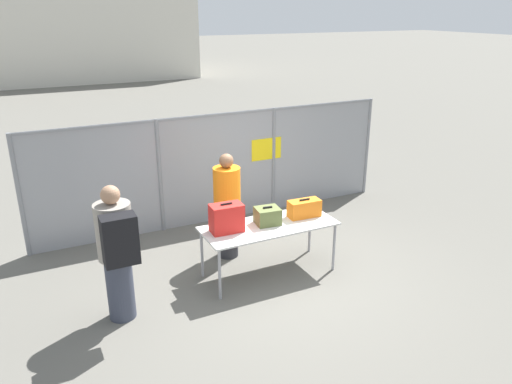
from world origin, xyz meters
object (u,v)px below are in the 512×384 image
at_px(traveler_hooded, 117,250).
at_px(utility_trailer, 265,148).
at_px(inspection_table, 269,229).
at_px(suitcase_olive, 268,216).
at_px(suitcase_red, 227,218).
at_px(suitcase_orange, 304,208).
at_px(security_worker_near, 227,205).

xyz_separation_m(traveler_hooded, utility_trailer, (4.53, 4.99, -0.55)).
height_order(inspection_table, suitcase_olive, suitcase_olive).
bearing_deg(suitcase_red, utility_trailer, 57.44).
relative_size(inspection_table, suitcase_orange, 3.96).
xyz_separation_m(suitcase_olive, suitcase_orange, (0.60, -0.01, 0.01)).
bearing_deg(inspection_table, suitcase_red, 173.60).
height_order(suitcase_orange, utility_trailer, suitcase_orange).
bearing_deg(utility_trailer, suitcase_red, -122.56).
height_order(suitcase_orange, security_worker_near, security_worker_near).
bearing_deg(suitcase_red, suitcase_orange, -1.12).
height_order(security_worker_near, utility_trailer, security_worker_near).
relative_size(suitcase_olive, suitcase_orange, 0.75).
bearing_deg(traveler_hooded, suitcase_red, 15.58).
distance_m(inspection_table, suitcase_orange, 0.63).
height_order(suitcase_olive, security_worker_near, security_worker_near).
height_order(suitcase_red, security_worker_near, security_worker_near).
relative_size(suitcase_red, utility_trailer, 0.10).
bearing_deg(suitcase_orange, traveler_hooded, -174.37).
bearing_deg(utility_trailer, suitcase_orange, -110.64).
xyz_separation_m(suitcase_orange, utility_trailer, (1.78, 4.72, -0.48)).
bearing_deg(utility_trailer, traveler_hooded, -132.25).
distance_m(suitcase_orange, traveler_hooded, 2.77).
relative_size(suitcase_olive, security_worker_near, 0.22).
bearing_deg(suitcase_orange, inspection_table, -175.70).
distance_m(suitcase_olive, security_worker_near, 0.78).
bearing_deg(suitcase_olive, inspection_table, -91.95).
bearing_deg(traveler_hooded, utility_trailer, 52.43).
xyz_separation_m(inspection_table, suitcase_orange, (0.60, 0.05, 0.18)).
relative_size(suitcase_red, suitcase_olive, 1.24).
relative_size(inspection_table, traveler_hooded, 1.10).
bearing_deg(suitcase_olive, traveler_hooded, -172.62).
bearing_deg(inspection_table, traveler_hooded, -173.99).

